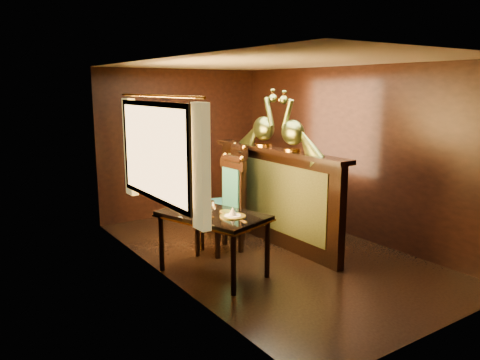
{
  "coord_description": "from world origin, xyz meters",
  "views": [
    {
      "loc": [
        -3.68,
        -4.75,
        2.19
      ],
      "look_at": [
        -0.31,
        0.24,
        1.0
      ],
      "focal_mm": 35.0,
      "sensor_mm": 36.0,
      "label": 1
    }
  ],
  "objects_px": {
    "chair_left": "(228,201)",
    "peacock_right": "(264,118)",
    "peacock_left": "(293,121)",
    "chair_right": "(234,189)",
    "dining_table": "(213,219)"
  },
  "relations": [
    {
      "from": "chair_left",
      "to": "peacock_right",
      "type": "height_order",
      "value": "peacock_right"
    },
    {
      "from": "chair_left",
      "to": "peacock_left",
      "type": "bearing_deg",
      "value": -37.06
    },
    {
      "from": "chair_right",
      "to": "peacock_left",
      "type": "distance_m",
      "value": 1.44
    },
    {
      "from": "dining_table",
      "to": "chair_right",
      "type": "distance_m",
      "value": 1.49
    },
    {
      "from": "dining_table",
      "to": "peacock_right",
      "type": "height_order",
      "value": "peacock_right"
    },
    {
      "from": "dining_table",
      "to": "chair_left",
      "type": "relative_size",
      "value": 1.09
    },
    {
      "from": "chair_right",
      "to": "peacock_right",
      "type": "xyz_separation_m",
      "value": [
        0.3,
        -0.32,
        1.04
      ]
    },
    {
      "from": "dining_table",
      "to": "peacock_right",
      "type": "relative_size",
      "value": 1.76
    },
    {
      "from": "chair_right",
      "to": "peacock_right",
      "type": "distance_m",
      "value": 1.13
    },
    {
      "from": "chair_left",
      "to": "peacock_left",
      "type": "distance_m",
      "value": 1.37
    },
    {
      "from": "peacock_left",
      "to": "peacock_right",
      "type": "xyz_separation_m",
      "value": [
        0.0,
        0.64,
        0.01
      ]
    },
    {
      "from": "chair_left",
      "to": "chair_right",
      "type": "distance_m",
      "value": 0.62
    },
    {
      "from": "chair_left",
      "to": "peacock_right",
      "type": "xyz_separation_m",
      "value": [
        0.7,
        0.16,
        1.08
      ]
    },
    {
      "from": "dining_table",
      "to": "peacock_left",
      "type": "distance_m",
      "value": 1.71
    },
    {
      "from": "chair_left",
      "to": "peacock_left",
      "type": "xyz_separation_m",
      "value": [
        0.7,
        -0.48,
        1.07
      ]
    }
  ]
}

